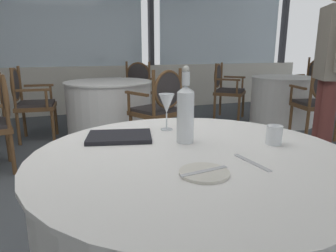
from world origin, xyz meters
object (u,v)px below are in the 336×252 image
object	(u,v)px
water_tumbler	(274,135)
dining_chair_1_2	(160,104)
menu_book	(119,137)
dining_chair_2_2	(320,97)
side_plate	(204,173)
water_bottle	(185,112)
wine_glass	(167,104)
diner_person_0	(331,63)
dining_chair_2_1	(225,86)
dining_chair_2_0	(315,82)
dining_chair_1_0	(136,86)
dining_chair_1_1	(28,98)

from	to	relation	value
water_tumbler	dining_chair_1_2	bearing A→B (deg)	85.01
menu_book	dining_chair_2_2	xyz separation A→B (m)	(2.87, 1.53, -0.19)
side_plate	dining_chair_2_2	distance (m)	3.38
water_bottle	water_tumbler	world-z (taller)	water_bottle
wine_glass	menu_book	xyz separation A→B (m)	(-0.27, -0.08, -0.13)
water_bottle	menu_book	world-z (taller)	water_bottle
dining_chair_1_2	dining_chair_2_2	world-z (taller)	dining_chair_2_2
dining_chair_2_2	diner_person_0	size ratio (longest dim) A/B	0.54
wine_glass	dining_chair_2_2	xyz separation A→B (m)	(2.60, 1.45, -0.31)
dining_chair_1_2	dining_chair_2_2	bearing A→B (deg)	-121.63
water_bottle	dining_chair_1_2	xyz separation A→B (m)	(0.55, 1.94, -0.32)
dining_chair_1_2	water_tumbler	bearing A→B (deg)	150.56
side_plate	dining_chair_2_1	bearing A→B (deg)	58.22
dining_chair_2_0	dining_chair_2_2	world-z (taller)	dining_chair_2_0
dining_chair_1_0	menu_book	bearing A→B (deg)	19.89
wine_glass	side_plate	bearing A→B (deg)	-97.86
water_tumbler	water_bottle	bearing A→B (deg)	155.03
wine_glass	dining_chair_1_0	world-z (taller)	dining_chair_1_0
water_tumbler	dining_chair_1_2	size ratio (longest dim) A/B	0.09
water_tumbler	dining_chair_2_0	distance (m)	4.52
water_bottle	water_tumbler	size ratio (longest dim) A/B	4.04
dining_chair_2_0	dining_chair_2_1	xyz separation A→B (m)	(-1.57, 0.36, -0.04)
water_bottle	dining_chair_2_1	world-z (taller)	water_bottle
menu_book	diner_person_0	world-z (taller)	diner_person_0
water_bottle	dining_chair_2_1	distance (m)	3.88
menu_book	dining_chair_1_2	xyz separation A→B (m)	(0.82, 1.79, -0.19)
dining_chair_2_0	diner_person_0	world-z (taller)	diner_person_0
wine_glass	dining_chair_2_1	world-z (taller)	same
dining_chair_1_0	dining_chair_2_1	world-z (taller)	dining_chair_1_0
water_tumbler	dining_chair_2_1	xyz separation A→B (m)	(1.78, 3.39, -0.23)
water_tumbler	dining_chair_2_2	xyz separation A→B (m)	(2.24, 1.85, -0.22)
dining_chair_1_2	dining_chair_2_1	distance (m)	2.04
dining_chair_2_2	dining_chair_2_0	bearing A→B (deg)	-30.05
dining_chair_2_1	dining_chair_2_2	world-z (taller)	dining_chair_2_2
wine_glass	dining_chair_1_0	distance (m)	3.53
dining_chair_1_1	dining_chair_2_0	xyz separation A→B (m)	(4.58, -0.09, 0.04)
dining_chair_1_1	dining_chair_2_2	world-z (taller)	dining_chair_2_2
side_plate	dining_chair_1_2	xyz separation A→B (m)	(0.63, 2.31, -0.18)
menu_book	dining_chair_2_2	size ratio (longest dim) A/B	0.31
wine_glass	dining_chair_2_2	distance (m)	2.99
wine_glass	dining_chair_2_0	bearing A→B (deg)	35.28
dining_chair_1_1	dining_chair_1_2	bearing A→B (deg)	-30.00
water_bottle	wine_glass	world-z (taller)	water_bottle
menu_book	diner_person_0	xyz separation A→B (m)	(2.15, 0.78, 0.28)
dining_chair_1_2	dining_chair_2_2	size ratio (longest dim) A/B	0.98
side_plate	water_bottle	xyz separation A→B (m)	(0.09, 0.36, 0.14)
dining_chair_2_0	menu_book	bearing A→B (deg)	17.37
wine_glass	dining_chair_1_2	world-z (taller)	dining_chair_1_2
menu_book	dining_chair_1_1	bearing A→B (deg)	116.06
water_bottle	dining_chair_1_2	bearing A→B (deg)	74.33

